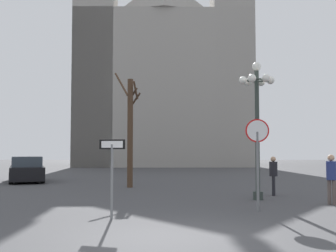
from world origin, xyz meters
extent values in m
plane|color=#424244|center=(0.00, 0.00, 0.00)|extent=(120.00, 120.00, 0.00)
cube|color=gray|center=(-1.29, 37.35, 8.05)|extent=(18.77, 12.21, 16.09)
cube|color=gray|center=(-8.27, 33.37, 9.58)|extent=(4.24, 4.24, 19.17)
cube|color=gray|center=(5.97, 33.92, 9.58)|extent=(4.24, 4.24, 19.17)
cylinder|color=slate|center=(2.62, 3.82, 1.19)|extent=(0.08, 0.08, 2.37)
cylinder|color=red|center=(2.62, 3.82, 2.41)|extent=(0.70, 0.09, 0.70)
cylinder|color=white|center=(2.62, 3.80, 2.41)|extent=(0.62, 0.05, 0.62)
cylinder|color=slate|center=(-1.53, 2.45, 0.99)|extent=(0.07, 0.07, 1.98)
cube|color=black|center=(-1.53, 2.45, 1.98)|extent=(0.72, 0.18, 0.26)
cube|color=white|center=(-1.53, 2.43, 1.98)|extent=(0.60, 0.14, 0.18)
cylinder|color=#2D3833|center=(3.17, 6.61, 2.37)|extent=(0.16, 0.16, 4.75)
cylinder|color=#2D3833|center=(3.17, 6.61, 0.15)|extent=(0.36, 0.36, 0.30)
sphere|color=white|center=(3.17, 6.61, 4.91)|extent=(0.33, 0.33, 0.33)
sphere|color=white|center=(3.68, 6.61, 4.40)|extent=(0.30, 0.30, 0.30)
cylinder|color=#2D3833|center=(3.43, 6.61, 4.40)|extent=(0.05, 0.51, 0.05)
sphere|color=white|center=(3.43, 7.05, 4.40)|extent=(0.30, 0.30, 0.30)
cylinder|color=#2D3833|center=(3.30, 6.83, 4.40)|extent=(0.47, 0.30, 0.05)
sphere|color=white|center=(2.92, 7.05, 4.40)|extent=(0.30, 0.30, 0.30)
cylinder|color=#2D3833|center=(3.05, 6.83, 4.40)|extent=(0.47, 0.30, 0.05)
sphere|color=white|center=(2.66, 6.61, 4.40)|extent=(0.30, 0.30, 0.30)
cylinder|color=#2D3833|center=(2.92, 6.61, 4.40)|extent=(0.05, 0.51, 0.05)
sphere|color=white|center=(2.92, 6.17, 4.40)|extent=(0.30, 0.30, 0.30)
cylinder|color=#2D3833|center=(3.05, 6.39, 4.40)|extent=(0.47, 0.30, 0.05)
sphere|color=white|center=(3.43, 6.17, 4.40)|extent=(0.30, 0.30, 0.30)
cylinder|color=#2D3833|center=(3.30, 6.39, 4.40)|extent=(0.47, 0.30, 0.05)
cylinder|color=#473323|center=(-2.06, 11.26, 2.63)|extent=(0.27, 0.27, 5.26)
cylinder|color=#473323|center=(-2.46, 10.91, 4.96)|extent=(0.81, 0.90, 1.24)
cylinder|color=#473323|center=(-1.80, 11.19, 4.71)|extent=(0.24, 0.63, 0.84)
cylinder|color=#473323|center=(-1.98, 11.48, 4.51)|extent=(0.55, 0.29, 0.72)
cylinder|color=#473323|center=(-1.90, 11.55, 4.20)|extent=(0.70, 0.45, 0.85)
cube|color=black|center=(-8.26, 14.42, 0.51)|extent=(3.13, 4.42, 0.72)
cube|color=#333D47|center=(-8.33, 14.61, 1.15)|extent=(2.31, 2.69, 0.55)
cylinder|color=black|center=(-7.02, 13.43, 0.32)|extent=(0.44, 0.68, 0.64)
cylinder|color=black|center=(-8.50, 12.85, 0.32)|extent=(0.44, 0.68, 0.64)
cylinder|color=black|center=(-8.02, 15.99, 0.32)|extent=(0.44, 0.68, 0.64)
cylinder|color=black|center=(-9.51, 15.41, 0.32)|extent=(0.44, 0.68, 0.64)
cylinder|color=#594C47|center=(5.31, 5.39, 0.41)|extent=(0.12, 0.12, 0.83)
cylinder|color=#594C47|center=(5.43, 5.29, 0.41)|extent=(0.12, 0.12, 0.83)
cylinder|color=navy|center=(5.37, 5.34, 1.14)|extent=(0.32, 0.32, 0.62)
sphere|color=tan|center=(5.37, 5.34, 1.56)|extent=(0.22, 0.22, 0.22)
cylinder|color=black|center=(4.03, 7.88, 0.38)|extent=(0.12, 0.12, 0.77)
cylinder|color=black|center=(4.08, 8.03, 0.38)|extent=(0.12, 0.12, 0.77)
cylinder|color=black|center=(4.06, 7.95, 1.06)|extent=(0.32, 0.32, 0.58)
sphere|color=tan|center=(4.06, 7.95, 1.45)|extent=(0.21, 0.21, 0.21)
camera|label=1|loc=(0.22, -8.45, 1.87)|focal=43.61mm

